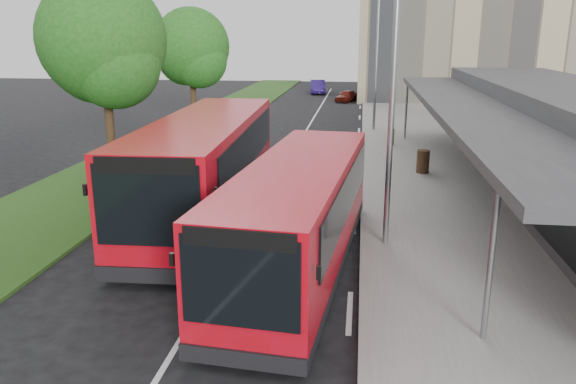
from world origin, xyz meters
The scene contains 16 objects.
ground centered at (0.00, 0.00, 0.00)m, with size 120.00×120.00×0.00m, color black.
pavement centered at (6.00, 20.00, 0.07)m, with size 5.00×80.00×0.15m, color gray.
grass_verge centered at (-7.00, 20.00, 0.05)m, with size 5.00×80.00×0.10m, color #224616.
lane_centre_line centered at (0.00, 15.00, 0.01)m, with size 0.12×70.00×0.01m, color silver.
kerb_dashes centered at (3.30, 19.00, 0.01)m, with size 0.12×56.00×0.01m.
station_building centered at (10.86, 8.00, 2.04)m, with size 7.70×26.00×4.00m.
tree_mid centered at (-7.01, 9.05, 5.30)m, with size 5.10×5.10×8.20m.
tree_far centered at (-7.01, 21.05, 4.81)m, with size 4.64×4.64×7.46m.
lamp_post_near centered at (4.12, 2.00, 4.72)m, with size 1.44×0.28×8.00m.
lamp_post_far centered at (4.12, 22.00, 4.72)m, with size 1.44×0.28×8.00m.
bus_main centered at (1.94, 0.20, 1.43)m, with size 3.40×10.04×2.79m.
bus_second centered at (-1.52, 4.12, 1.68)m, with size 3.40×11.67×3.28m.
litter_bin centered at (6.07, 10.69, 0.64)m, with size 0.54×0.54×0.97m, color #3D2919.
bollard centered at (5.11, 16.73, 0.59)m, with size 0.14×0.14×0.88m, color #D8D00B.
car_near centered at (2.04, 37.78, 0.53)m, with size 1.24×3.09×1.05m, color #60160D.
car_far centered at (-1.10, 44.72, 0.68)m, with size 1.44×4.12×1.36m, color navy.
Camera 1 is at (3.40, -13.13, 5.84)m, focal length 35.00 mm.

